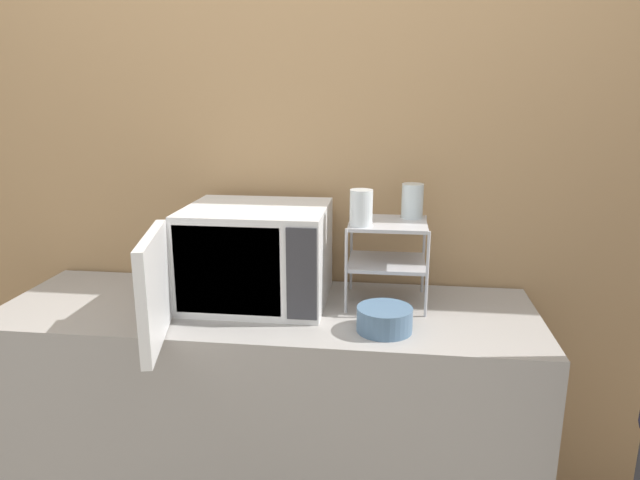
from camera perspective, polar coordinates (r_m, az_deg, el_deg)
wall_back at (r=2.20m, az=-3.72°, el=6.68°), size 8.00×0.06×2.60m
counter at (r=2.18m, az=-5.08°, el=-17.57°), size 1.83×0.60×0.89m
microwave at (r=1.97m, az=-6.74°, el=-1.60°), size 0.51×0.77×0.34m
dish_rack at (r=1.97m, az=6.74°, el=-0.45°), size 0.27×0.25×0.29m
glass_front_left at (r=1.87m, az=4.14°, el=3.23°), size 0.08×0.08×0.12m
glass_back_right at (r=2.01m, az=9.22°, el=3.88°), size 0.08×0.08×0.12m
bowl at (r=1.78m, az=6.46°, el=-7.91°), size 0.17×0.17×0.08m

